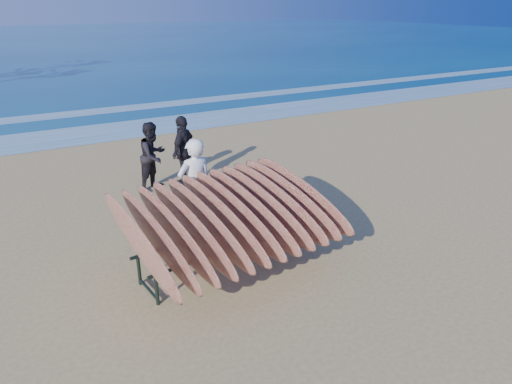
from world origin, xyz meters
TOP-DOWN VIEW (x-y plane):
  - ground at (0.00, 0.00)m, footprint 120.00×120.00m
  - ocean at (0.00, 55.00)m, footprint 160.00×160.00m
  - foam_near at (0.00, 10.00)m, footprint 160.00×160.00m
  - foam_far at (0.00, 13.50)m, footprint 160.00×160.00m
  - surfboard_rack at (-0.82, 0.23)m, footprint 3.48×3.13m
  - person_white at (-0.84, 1.63)m, footprint 0.72×0.52m
  - person_dark_a at (-0.85, 4.21)m, footprint 0.99×0.94m
  - person_dark_b at (-0.12, 4.14)m, footprint 1.01×0.96m

SIDE VIEW (x-z plane):
  - ground at x=0.00m, z-range 0.00..0.00m
  - ocean at x=0.00m, z-range 0.01..0.01m
  - foam_far at x=0.00m, z-range 0.01..0.01m
  - foam_near at x=0.00m, z-range 0.01..0.01m
  - person_dark_a at x=-0.85m, z-range 0.00..1.61m
  - person_dark_b at x=-0.12m, z-range 0.00..1.69m
  - surfboard_rack at x=-0.82m, z-range 0.17..1.64m
  - person_white at x=-0.84m, z-range 0.00..1.86m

